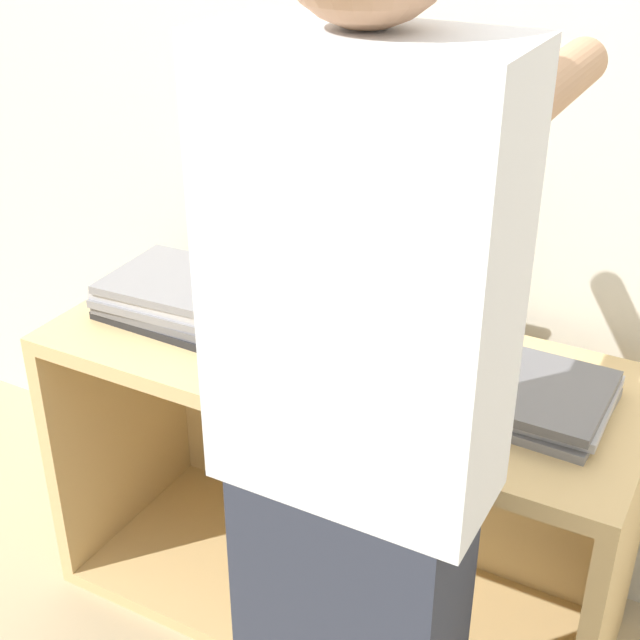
{
  "coord_description": "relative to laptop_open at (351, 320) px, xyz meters",
  "views": [
    {
      "loc": [
        0.73,
        -1.17,
        1.65
      ],
      "look_at": [
        0.0,
        0.19,
        0.82
      ],
      "focal_mm": 50.0,
      "sensor_mm": 36.0,
      "label": 1
    }
  ],
  "objects": [
    {
      "name": "wall_back",
      "position": [
        0.0,
        0.32,
        0.44
      ],
      "size": [
        8.0,
        0.05,
        2.4
      ],
      "color": "silver",
      "rests_on": "ground_plane"
    },
    {
      "name": "cart",
      "position": [
        0.0,
        0.01,
        -0.41
      ],
      "size": [
        1.28,
        0.54,
        0.7
      ],
      "color": "tan",
      "rests_on": "ground_plane"
    },
    {
      "name": "laptop_open",
      "position": [
        0.0,
        0.0,
        0.0
      ],
      "size": [
        0.35,
        0.35,
        0.27
      ],
      "color": "#333338",
      "rests_on": "cart"
    },
    {
      "name": "laptop_stack_left",
      "position": [
        -0.38,
        -0.06,
        -0.01
      ],
      "size": [
        0.37,
        0.28,
        0.09
      ],
      "color": "#232326",
      "rests_on": "cart"
    },
    {
      "name": "laptop_stack_right",
      "position": [
        0.38,
        -0.06,
        -0.03
      ],
      "size": [
        0.36,
        0.28,
        0.05
      ],
      "color": "gray",
      "rests_on": "cart"
    },
    {
      "name": "person",
      "position": [
        0.28,
        -0.53,
        0.09
      ],
      "size": [
        0.4,
        0.53,
        1.68
      ],
      "color": "#2D3342",
      "rests_on": "ground_plane"
    }
  ]
}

